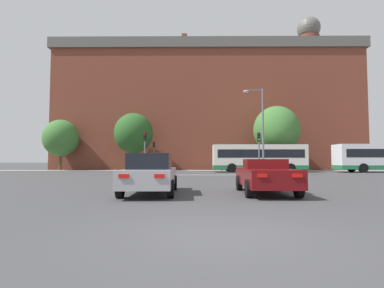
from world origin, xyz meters
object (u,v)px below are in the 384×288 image
object	(u,v)px
car_saloon_left	(151,174)
street_lamp_junction	(260,123)
bus_crossing_lead	(259,158)
traffic_light_near_right	(259,146)
traffic_light_far_left	(154,151)
pedestrian_waiting	(222,162)
car_roadster_right	(265,176)
traffic_light_near_left	(145,146)

from	to	relation	value
car_saloon_left	street_lamp_junction	size ratio (longest dim) A/B	0.61
bus_crossing_lead	street_lamp_junction	distance (m)	8.29
bus_crossing_lead	traffic_light_near_right	bearing A→B (deg)	-11.80
traffic_light_far_left	pedestrian_waiting	size ratio (longest dim) A/B	2.10
car_roadster_right	street_lamp_junction	xyz separation A→B (m)	(2.97, 14.36, 3.90)
traffic_light_near_left	traffic_light_far_left	size ratio (longest dim) A/B	1.05
traffic_light_near_right	bus_crossing_lead	bearing A→B (deg)	78.20
car_saloon_left	traffic_light_far_left	world-z (taller)	traffic_light_far_left
traffic_light_near_right	street_lamp_junction	bearing A→B (deg)	-98.67
car_roadster_right	traffic_light_near_right	distance (m)	16.24
pedestrian_waiting	traffic_light_near_left	bearing A→B (deg)	104.57
car_roadster_right	pedestrian_waiting	size ratio (longest dim) A/B	2.42
car_saloon_left	traffic_light_near_right	xyz separation A→B (m)	(7.67, 15.84, 1.84)
traffic_light_far_left	pedestrian_waiting	world-z (taller)	traffic_light_far_left
car_roadster_right	pedestrian_waiting	bearing A→B (deg)	89.57
car_saloon_left	traffic_light_near_left	xyz separation A→B (m)	(-2.89, 15.98, 1.89)
car_saloon_left	traffic_light_far_left	distance (m)	27.31
car_saloon_left	car_roadster_right	bearing A→B (deg)	-0.94
car_saloon_left	traffic_light_near_left	distance (m)	16.35
car_roadster_right	traffic_light_far_left	size ratio (longest dim) A/B	1.15
car_roadster_right	traffic_light_far_left	distance (m)	28.22
street_lamp_junction	pedestrian_waiting	world-z (taller)	street_lamp_junction
car_saloon_left	car_roadster_right	distance (m)	4.48
bus_crossing_lead	traffic_light_far_left	xyz separation A→B (m)	(-12.49, 5.03, 0.92)
bus_crossing_lead	traffic_light_near_left	xyz separation A→B (m)	(-11.85, -6.02, 1.02)
traffic_light_far_left	street_lamp_junction	distance (m)	16.86
bus_crossing_lead	traffic_light_near_left	world-z (taller)	traffic_light_near_left
traffic_light_near_left	street_lamp_junction	distance (m)	10.64
pedestrian_waiting	traffic_light_far_left	bearing A→B (deg)	55.02
traffic_light_near_right	street_lamp_junction	world-z (taller)	street_lamp_junction
car_roadster_right	traffic_light_far_left	bearing A→B (deg)	107.89
car_saloon_left	traffic_light_near_right	size ratio (longest dim) A/B	1.20
bus_crossing_lead	street_lamp_junction	bearing A→B (deg)	-11.21
traffic_light_near_right	car_saloon_left	bearing A→B (deg)	-115.83
bus_crossing_lead	traffic_light_far_left	size ratio (longest dim) A/B	2.72
traffic_light_near_left	traffic_light_far_left	world-z (taller)	traffic_light_near_left
car_saloon_left	bus_crossing_lead	world-z (taller)	bus_crossing_lead
car_saloon_left	pedestrian_waiting	world-z (taller)	pedestrian_waiting
traffic_light_near_right	pedestrian_waiting	distance (m)	12.42
traffic_light_near_left	pedestrian_waiting	xyz separation A→B (m)	(8.24, 11.97, -1.60)
traffic_light_near_left	traffic_light_far_left	distance (m)	11.07
car_saloon_left	pedestrian_waiting	distance (m)	28.45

